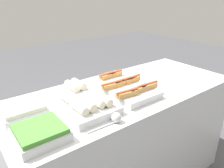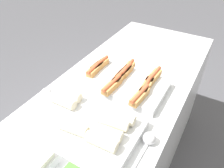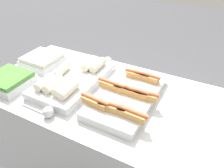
{
  "view_description": "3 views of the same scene",
  "coord_description": "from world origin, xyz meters",
  "px_view_note": "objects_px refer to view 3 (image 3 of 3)",
  "views": [
    {
      "loc": [
        -0.99,
        -1.15,
        1.63
      ],
      "look_at": [
        -0.13,
        0.0,
        1.02
      ],
      "focal_mm": 35.0,
      "sensor_mm": 36.0,
      "label": 1
    },
    {
      "loc": [
        -0.95,
        -0.48,
        1.76
      ],
      "look_at": [
        -0.13,
        0.0,
        1.02
      ],
      "focal_mm": 35.0,
      "sensor_mm": 36.0,
      "label": 2
    },
    {
      "loc": [
        0.35,
        -0.9,
        1.71
      ],
      "look_at": [
        -0.13,
        0.0,
        1.02
      ],
      "focal_mm": 35.0,
      "sensor_mm": 36.0,
      "label": 3
    }
  ],
  "objects_px": {
    "tray_hotdogs": "(127,95)",
    "serving_spoon_near": "(47,112)",
    "tray_side_back": "(43,60)",
    "tray_wraps": "(73,79)",
    "serving_spoon_far": "(107,61)",
    "tray_side_front": "(9,81)"
  },
  "relations": [
    {
      "from": "tray_hotdogs",
      "to": "serving_spoon_near",
      "type": "bearing_deg",
      "value": -135.17
    },
    {
      "from": "tray_side_back",
      "to": "tray_hotdogs",
      "type": "bearing_deg",
      "value": -7.67
    },
    {
      "from": "tray_wraps",
      "to": "tray_side_back",
      "type": "bearing_deg",
      "value": 163.38
    },
    {
      "from": "tray_side_back",
      "to": "serving_spoon_far",
      "type": "height_order",
      "value": "tray_side_back"
    },
    {
      "from": "serving_spoon_near",
      "to": "serving_spoon_far",
      "type": "relative_size",
      "value": 0.94
    },
    {
      "from": "tray_hotdogs",
      "to": "serving_spoon_far",
      "type": "xyz_separation_m",
      "value": [
        -0.3,
        0.31,
        -0.01
      ]
    },
    {
      "from": "tray_side_front",
      "to": "serving_spoon_far",
      "type": "distance_m",
      "value": 0.65
    },
    {
      "from": "serving_spoon_far",
      "to": "serving_spoon_near",
      "type": "bearing_deg",
      "value": -90.5
    },
    {
      "from": "tray_hotdogs",
      "to": "tray_side_front",
      "type": "height_order",
      "value": "tray_hotdogs"
    },
    {
      "from": "tray_wraps",
      "to": "tray_side_front",
      "type": "distance_m",
      "value": 0.39
    },
    {
      "from": "tray_hotdogs",
      "to": "serving_spoon_near",
      "type": "relative_size",
      "value": 2.44
    },
    {
      "from": "tray_side_back",
      "to": "serving_spoon_near",
      "type": "height_order",
      "value": "tray_side_back"
    },
    {
      "from": "tray_wraps",
      "to": "serving_spoon_near",
      "type": "bearing_deg",
      "value": -79.16
    },
    {
      "from": "tray_hotdogs",
      "to": "serving_spoon_far",
      "type": "bearing_deg",
      "value": 133.82
    },
    {
      "from": "tray_wraps",
      "to": "serving_spoon_far",
      "type": "xyz_separation_m",
      "value": [
        0.06,
        0.32,
        -0.01
      ]
    },
    {
      "from": "tray_side_back",
      "to": "serving_spoon_near",
      "type": "bearing_deg",
      "value": -45.45
    },
    {
      "from": "tray_side_front",
      "to": "tray_wraps",
      "type": "bearing_deg",
      "value": 29.82
    },
    {
      "from": "tray_side_front",
      "to": "tray_side_back",
      "type": "xyz_separation_m",
      "value": [
        0.0,
        0.29,
        0.0
      ]
    },
    {
      "from": "tray_side_back",
      "to": "tray_side_front",
      "type": "bearing_deg",
      "value": -90.0
    },
    {
      "from": "tray_side_front",
      "to": "tray_side_back",
      "type": "relative_size",
      "value": 1.0
    },
    {
      "from": "tray_wraps",
      "to": "tray_side_front",
      "type": "bearing_deg",
      "value": -150.18
    },
    {
      "from": "tray_hotdogs",
      "to": "serving_spoon_near",
      "type": "xyz_separation_m",
      "value": [
        -0.31,
        -0.31,
        -0.01
      ]
    }
  ]
}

